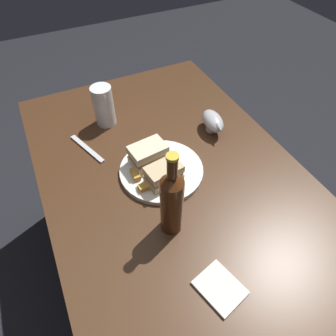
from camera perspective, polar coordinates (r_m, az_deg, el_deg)
The scene contains 14 objects.
ground_plane at distance 1.57m, azimuth 0.82°, elevation -18.74°, with size 6.00×6.00×0.00m, color black.
dining_table at distance 1.25m, azimuth 0.99°, elevation -12.25°, with size 1.27×0.80×0.71m, color #422816.
plate at distance 0.97m, azimuth -1.26°, elevation -0.44°, with size 0.27×0.27×0.02m, color silver.
sandwich_half_left at distance 0.96m, azimuth -3.79°, elevation 2.55°, with size 0.09×0.12×0.07m.
sandwich_half_right at distance 0.91m, azimuth -0.82°, elevation -1.15°, with size 0.08×0.12×0.06m.
potato_wedge_front at distance 0.94m, azimuth -6.21°, elevation -1.21°, with size 0.05×0.02×0.02m, color gold.
potato_wedge_middle at distance 0.94m, azimuth -2.22°, elevation -1.07°, with size 0.04×0.02×0.02m, color gold.
potato_wedge_back at distance 0.91m, azimuth -4.01°, elevation -3.43°, with size 0.05×0.02×0.02m, color gold.
potato_wedge_left_edge at distance 0.93m, azimuth -2.68°, elevation -1.69°, with size 0.05×0.02×0.02m, color #AD702D.
pint_glass at distance 1.14m, azimuth -12.01°, elevation 11.00°, with size 0.07×0.07×0.15m.
gravy_boat at distance 1.11m, azimuth 8.52°, elevation 8.75°, with size 0.14×0.08×0.07m.
cider_bottle at distance 0.76m, azimuth 0.72°, elevation -6.39°, with size 0.06×0.06×0.28m.
napkin at distance 0.78m, azimuth 9.82°, elevation -21.45°, with size 0.11×0.09×0.01m, color silver.
fork at distance 1.08m, azimuth -15.08°, elevation 3.57°, with size 0.18×0.02×0.01m, color silver.
Camera 1 is at (0.56, -0.29, 1.44)m, focal length 32.16 mm.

